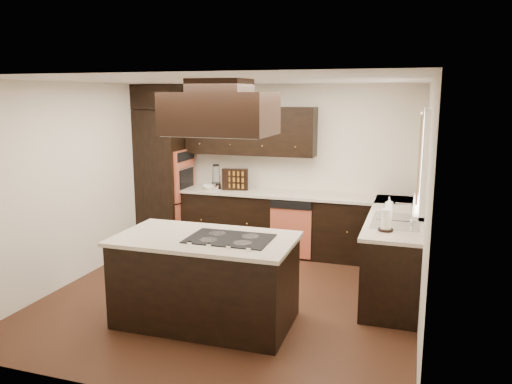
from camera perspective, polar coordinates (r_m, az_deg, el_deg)
floor at (r=6.06m, az=-2.72°, el=-11.83°), size 4.20×4.20×0.02m
ceiling at (r=5.58m, az=-2.96°, el=12.73°), size 4.20×4.20×0.02m
wall_back at (r=7.67m, az=2.79°, el=2.84°), size 4.20×0.02×2.50m
wall_front at (r=3.85m, az=-14.14°, el=-5.84°), size 4.20×0.02×2.50m
wall_left at (r=6.73m, az=-19.89°, el=1.02°), size 0.02×4.20×2.50m
wall_right at (r=5.33m, az=18.90°, el=-1.42°), size 0.02×4.20×2.50m
oven_column at (r=7.98m, az=-10.40°, el=1.62°), size 0.65×0.75×2.12m
wall_oven_face at (r=7.81m, az=-8.15°, el=1.93°), size 0.05×0.62×0.78m
base_cabinets_back at (r=7.53m, az=2.37°, el=-3.60°), size 2.93×0.60×0.88m
base_cabinets_right at (r=6.41m, az=15.58°, el=-6.66°), size 0.60×2.40×0.88m
countertop_back at (r=7.41m, az=2.36°, el=-0.19°), size 2.93×0.63×0.04m
countertop_right at (r=6.28m, az=15.66°, el=-2.65°), size 0.63×2.40×0.04m
upper_cabinets at (r=7.56m, az=-0.70°, el=7.01°), size 2.00×0.34×0.72m
dishwasher_front at (r=7.19m, az=3.98°, el=-4.69°), size 0.60×0.05×0.72m
window_frame at (r=5.80m, az=18.70°, el=3.59°), size 0.06×1.32×1.12m
window_pane at (r=5.81m, az=18.98°, el=3.58°), size 0.00×1.20×1.00m
curtain_left at (r=5.38m, az=18.12°, el=3.62°), size 0.02×0.34×0.90m
curtain_right at (r=6.22m, az=18.15°, el=4.55°), size 0.02×0.34×0.90m
sink_rim at (r=5.94m, az=15.66°, el=-3.21°), size 0.52×0.84×0.01m
island at (r=5.29m, az=-5.75°, el=-10.13°), size 1.78×0.99×0.88m
island_top at (r=5.14m, az=-5.85°, el=-5.34°), size 1.85×1.05×0.04m
cooktop at (r=5.04m, az=-3.04°, el=-5.33°), size 0.84×0.57×0.01m
range_hood at (r=5.04m, az=-4.11°, el=8.92°), size 1.05×0.72×0.42m
hood_duct at (r=5.03m, az=-4.15°, el=12.05°), size 0.55×0.50×0.13m
blender_base at (r=7.67m, az=-4.55°, el=0.70°), size 0.15×0.15×0.10m
blender_pitcher at (r=7.64m, az=-4.57°, el=2.03°), size 0.13×0.13×0.26m
spice_rack at (r=7.56m, az=-2.40°, el=1.45°), size 0.40×0.19×0.33m
mixing_bowl at (r=7.72m, az=-5.29°, el=0.60°), size 0.30×0.30×0.06m
soap_bottle at (r=6.41m, az=14.98°, el=-1.36°), size 0.09×0.09×0.18m
paper_towel at (r=5.47m, az=14.64°, el=-3.13°), size 0.12×0.12×0.24m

